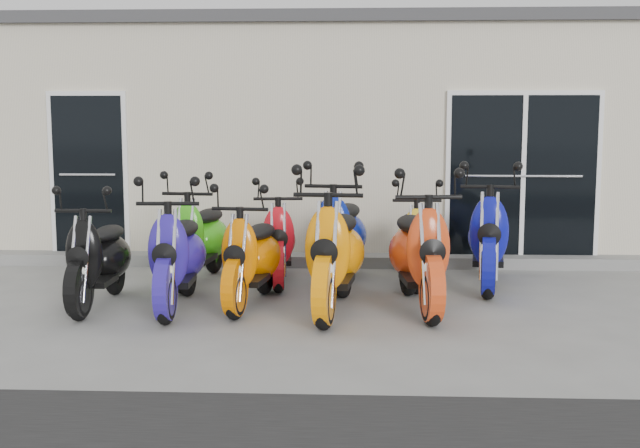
% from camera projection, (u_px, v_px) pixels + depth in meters
% --- Properties ---
extents(ground, '(80.00, 80.00, 0.00)m').
position_uv_depth(ground, '(317.00, 300.00, 8.68)').
color(ground, gray).
rests_on(ground, ground).
extents(building, '(14.00, 6.00, 3.20)m').
position_uv_depth(building, '(333.00, 139.00, 13.61)').
color(building, beige).
rests_on(building, ground).
extents(roof_cap, '(14.20, 6.20, 0.16)m').
position_uv_depth(roof_cap, '(333.00, 38.00, 13.39)').
color(roof_cap, '#3F3F42').
rests_on(roof_cap, building).
extents(front_step, '(14.00, 0.40, 0.15)m').
position_uv_depth(front_step, '(325.00, 260.00, 10.67)').
color(front_step, gray).
rests_on(front_step, ground).
extents(door_left, '(1.07, 0.08, 2.22)m').
position_uv_depth(door_left, '(89.00, 170.00, 10.81)').
color(door_left, black).
rests_on(door_left, front_step).
extents(door_right, '(2.02, 0.08, 2.22)m').
position_uv_depth(door_right, '(523.00, 171.00, 10.54)').
color(door_right, black).
rests_on(door_right, front_step).
extents(scooter_front_black, '(0.64, 1.77, 1.30)m').
position_uv_depth(scooter_front_black, '(98.00, 245.00, 8.29)').
color(scooter_front_black, black).
rests_on(scooter_front_black, ground).
extents(scooter_front_blue, '(0.77, 1.93, 1.41)m').
position_uv_depth(scooter_front_blue, '(177.00, 241.00, 8.19)').
color(scooter_front_blue, '#2A1B99').
rests_on(scooter_front_blue, ground).
extents(scooter_front_orange_a, '(0.89, 1.86, 1.32)m').
position_uv_depth(scooter_front_orange_a, '(251.00, 243.00, 8.33)').
color(scooter_front_orange_a, orange).
rests_on(scooter_front_orange_a, ground).
extents(scooter_front_orange_b, '(0.98, 2.15, 1.53)m').
position_uv_depth(scooter_front_orange_b, '(335.00, 237.00, 8.04)').
color(scooter_front_orange_b, orange).
rests_on(scooter_front_orange_b, ground).
extents(scooter_front_red, '(0.94, 2.08, 1.49)m').
position_uv_depth(scooter_front_red, '(419.00, 237.00, 8.17)').
color(scooter_front_red, '#E54416').
rests_on(scooter_front_red, ground).
extents(scooter_back_green, '(0.87, 1.91, 1.37)m').
position_uv_depth(scooter_back_green, '(199.00, 226.00, 9.52)').
color(scooter_back_green, '#3ABA17').
rests_on(scooter_back_green, ground).
extents(scooter_back_red, '(0.80, 1.81, 1.30)m').
position_uv_depth(scooter_back_red, '(278.00, 229.00, 9.53)').
color(scooter_back_red, red).
rests_on(scooter_back_red, ground).
extents(scooter_back_blue, '(1.03, 2.11, 1.49)m').
position_uv_depth(scooter_back_blue, '(340.00, 222.00, 9.35)').
color(scooter_back_blue, '#0B1E95').
rests_on(scooter_back_blue, ground).
extents(scooter_back_yellow, '(0.63, 1.73, 1.28)m').
position_uv_depth(scooter_back_yellow, '(414.00, 230.00, 9.47)').
color(scooter_back_yellow, yellow).
rests_on(scooter_back_yellow, ground).
extents(scooter_back_extra, '(1.03, 2.11, 1.49)m').
position_uv_depth(scooter_back_extra, '(489.00, 223.00, 9.27)').
color(scooter_back_extra, '#0D1198').
rests_on(scooter_back_extra, ground).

